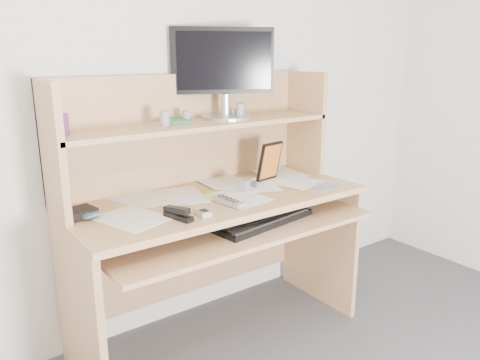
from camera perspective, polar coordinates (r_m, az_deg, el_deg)
back_wall at (r=2.38m, az=-7.18°, el=11.55°), size 3.60×0.04×2.50m
desk at (r=2.28m, az=-3.79°, el=-2.80°), size 1.40×0.70×1.30m
paper_clutter at (r=2.20m, az=-2.69°, el=-1.88°), size 1.32×0.54×0.01m
keyboard at (r=2.14m, az=2.74°, el=-4.77°), size 0.53×0.25×0.04m
tv_remote at (r=2.07m, az=-1.45°, el=-2.61°), size 0.07×0.18×0.02m
flip_phone at (r=1.94m, az=-4.59°, el=-3.85°), size 0.05×0.09×0.02m
stapler at (r=1.90m, az=-7.55°, el=-3.96°), size 0.07×0.15×0.04m
wallet at (r=2.02m, az=-18.99°, el=-3.76°), size 0.14×0.12×0.03m
sticky_note_pad at (r=2.17m, az=-3.30°, el=-2.05°), size 0.08×0.08×0.01m
digital_camera at (r=2.27m, az=1.01°, el=-0.50°), size 0.09×0.06×0.05m
game_case at (r=2.42m, az=3.63°, el=2.30°), size 0.14×0.04×0.20m
blue_pen at (r=2.35m, az=10.30°, el=-0.76°), size 0.13×0.05×0.01m
card_box at (r=2.00m, az=-21.02°, el=6.32°), size 0.06×0.02×0.09m
shelf_book at (r=2.25m, az=-7.67°, el=7.18°), size 0.17×0.19×0.02m
chip_stack_a at (r=2.25m, az=-6.54°, el=7.71°), size 0.05×0.05×0.05m
chip_stack_b at (r=2.12m, az=-9.18°, el=7.40°), size 0.05×0.05×0.07m
chip_stack_c at (r=2.39m, az=-0.75°, el=8.15°), size 0.04×0.04×0.04m
chip_stack_d at (r=2.36m, az=0.04°, el=8.41°), size 0.05×0.05×0.07m
monitor at (r=2.35m, az=-2.03°, el=13.20°), size 0.48×0.28×0.44m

